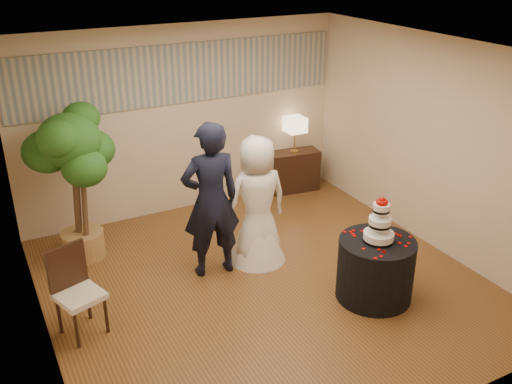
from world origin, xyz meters
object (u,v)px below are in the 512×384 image
ficus_tree (75,185)px  groom (211,200)px  cake_table (375,269)px  bride (257,200)px  console (294,171)px  wedding_cake (380,219)px  side_chair (79,294)px  table_lamp (295,135)px

ficus_tree → groom: bearing=-40.2°
cake_table → ficus_tree: size_ratio=0.43×
groom → bride: (0.64, 0.01, -0.14)m
console → cake_table: bearing=-96.6°
console → ficus_tree: bearing=-163.3°
bride → console: size_ratio=2.08×
groom → ficus_tree: ficus_tree is taller
bride → wedding_cake: size_ratio=3.10×
cake_table → side_chair: (-3.16, 0.90, 0.12)m
cake_table → side_chair: side_chair is taller
wedding_cake → console: (0.79, 3.11, -0.68)m
cake_table → ficus_tree: 3.84m
wedding_cake → console: bearing=75.8°
bride → wedding_cake: bearing=120.6°
ficus_tree → side_chair: size_ratio=2.09×
bride → table_lamp: (1.59, 1.71, 0.12)m
wedding_cake → console: 3.28m
groom → wedding_cake: size_ratio=3.62×
groom → ficus_tree: (-1.36, 1.15, 0.04)m
side_chair → bride: bearing=-6.6°
groom → console: 2.89m
bride → table_lamp: bearing=-132.2°
bride → cake_table: bearing=120.6°
bride → cake_table: 1.69m
cake_table → wedding_cake: (0.00, 0.00, 0.64)m
groom → wedding_cake: 2.00m
ficus_tree → cake_table: bearing=-42.2°
side_chair → wedding_cake: bearing=-34.6°
cake_table → side_chair: bearing=164.1°
groom → console: groom is taller
groom → ficus_tree: bearing=-34.5°
table_lamp → ficus_tree: size_ratio=0.28×
bride → console: 2.39m
cake_table → console: bearing=75.8°
cake_table → console: cake_table is taller
wedding_cake → side_chair: (-3.16, 0.90, -0.52)m
bride → groom: bearing=1.9°
table_lamp → wedding_cake: bearing=-104.2°
console → side_chair: side_chair is taller
groom → wedding_cake: groom is taller
cake_table → wedding_cake: 0.64m
bride → side_chair: bride is taller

